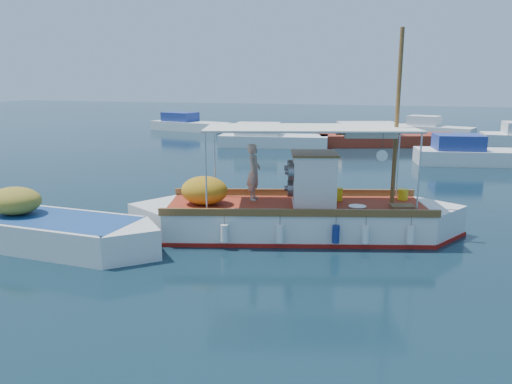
% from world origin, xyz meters
% --- Properties ---
extents(ground, '(160.00, 160.00, 0.00)m').
position_xyz_m(ground, '(0.00, 0.00, 0.00)').
color(ground, black).
rests_on(ground, ground).
extents(fishing_caique, '(9.50, 4.58, 6.03)m').
position_xyz_m(fishing_caique, '(0.17, 0.53, 0.53)').
color(fishing_caique, white).
rests_on(fishing_caique, ground).
extents(dinghy, '(7.34, 2.26, 1.79)m').
position_xyz_m(dinghy, '(-6.19, -2.52, 0.37)').
color(dinghy, white).
rests_on(dinghy, ground).
extents(bg_boat_nw, '(7.54, 3.43, 1.80)m').
position_xyz_m(bg_boat_nw, '(-5.95, 19.33, 0.49)').
color(bg_boat_nw, silver).
rests_on(bg_boat_nw, ground).
extents(bg_boat_n, '(10.03, 5.81, 1.80)m').
position_xyz_m(bg_boat_n, '(1.35, 22.28, 0.49)').
color(bg_boat_n, maroon).
rests_on(bg_boat_n, ground).
extents(bg_boat_ne, '(6.36, 3.28, 1.80)m').
position_xyz_m(bg_boat_ne, '(6.35, 15.56, 0.49)').
color(bg_boat_ne, silver).
rests_on(bg_boat_ne, ground).
extents(bg_boat_far_w, '(7.66, 3.89, 1.80)m').
position_xyz_m(bg_boat_far_w, '(-16.13, 27.86, 0.49)').
color(bg_boat_far_w, silver).
rests_on(bg_boat_far_w, ground).
extents(bg_boat_far_n, '(6.31, 3.86, 1.80)m').
position_xyz_m(bg_boat_far_n, '(4.72, 29.73, 0.49)').
color(bg_boat_far_n, silver).
rests_on(bg_boat_far_n, ground).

